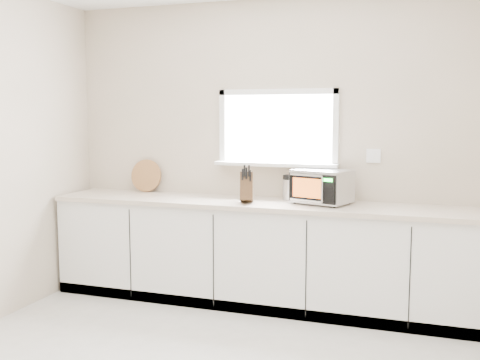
% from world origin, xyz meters
% --- Properties ---
extents(back_wall, '(4.00, 0.17, 2.70)m').
position_xyz_m(back_wall, '(0.00, 2.00, 1.36)').
color(back_wall, beige).
rests_on(back_wall, ground).
extents(cabinets, '(3.92, 0.60, 0.88)m').
position_xyz_m(cabinets, '(0.00, 1.70, 0.44)').
color(cabinets, white).
rests_on(cabinets, ground).
extents(countertop, '(3.92, 0.64, 0.04)m').
position_xyz_m(countertop, '(0.00, 1.69, 0.90)').
color(countertop, beige).
rests_on(countertop, cabinets).
extents(microwave, '(0.53, 0.47, 0.29)m').
position_xyz_m(microwave, '(0.45, 1.75, 1.07)').
color(microwave, black).
rests_on(microwave, countertop).
extents(knife_block, '(0.17, 0.25, 0.33)m').
position_xyz_m(knife_block, '(-0.17, 1.59, 1.06)').
color(knife_block, '#4B341B').
rests_on(knife_block, countertop).
extents(cutting_board, '(0.32, 0.08, 0.32)m').
position_xyz_m(cutting_board, '(-1.32, 1.94, 1.08)').
color(cutting_board, '#A0623E').
rests_on(cutting_board, countertop).
extents(coffee_grinder, '(0.17, 0.17, 0.23)m').
position_xyz_m(coffee_grinder, '(0.15, 1.86, 1.03)').
color(coffee_grinder, silver).
rests_on(coffee_grinder, countertop).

